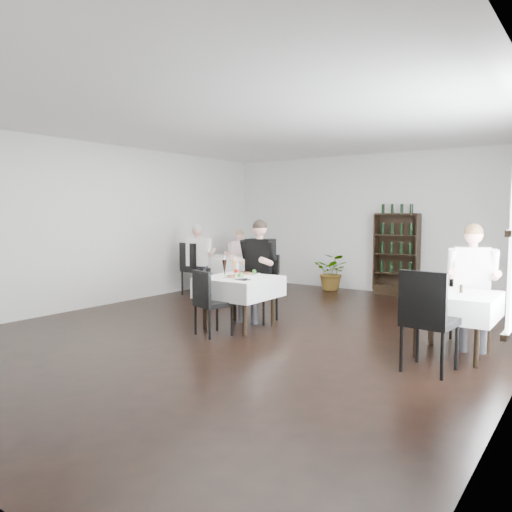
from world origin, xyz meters
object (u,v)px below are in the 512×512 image
Objects in this scene: main_table at (239,287)px; diner_main at (258,262)px; wine_shelf at (396,255)px; potted_tree at (332,272)px.

diner_main is (-0.11, 0.64, 0.32)m from main_table.
wine_shelf is 1.70× the size of main_table.
wine_shelf is at bearing 74.67° from diner_main.
diner_main is at bearing 99.49° from main_table.
wine_shelf is 2.12× the size of potted_tree.
wine_shelf reaches higher than diner_main.
potted_tree is 3.51m from diner_main.
potted_tree reaches higher than main_table.
main_table is 4.12m from potted_tree.
diner_main reaches higher than potted_tree.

